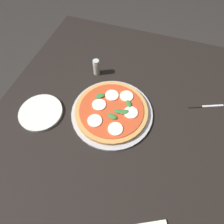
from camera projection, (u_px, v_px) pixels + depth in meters
The scene contains 7 objects.
ground_plane at pixel (118, 159), 1.53m from camera, with size 6.00×6.00×0.00m, color #2D2B28.
dining_table at pixel (121, 118), 0.97m from camera, with size 1.12×1.17×0.76m.
serving_tray at pixel (112, 112), 0.87m from camera, with size 0.37×0.37×0.01m, color #B2B2B7.
pizza at pixel (112, 110), 0.85m from camera, with size 0.33×0.33×0.03m.
plate_white at pixel (41, 112), 0.87m from camera, with size 0.20×0.20×0.01m, color white.
knife at pixel (201, 106), 0.89m from camera, with size 0.16×0.07×0.01m.
pepper_shaker at pixel (96, 67), 0.97m from camera, with size 0.03×0.03×0.09m.
Camera 1 is at (0.11, -0.48, 1.50)m, focal length 30.62 mm.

